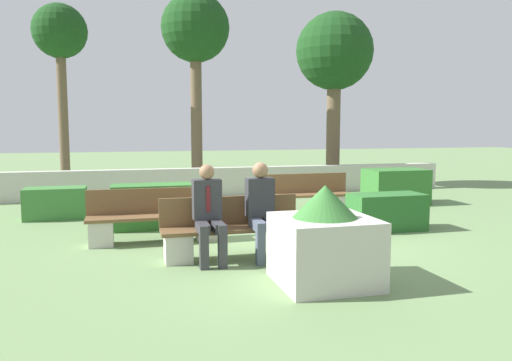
# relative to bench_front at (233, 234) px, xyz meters

# --- Properties ---
(ground_plane) EXTENTS (60.00, 60.00, 0.00)m
(ground_plane) POSITION_rel_bench_front_xyz_m (1.05, 0.98, -0.32)
(ground_plane) COLOR #6B8956
(perimeter_wall) EXTENTS (12.89, 0.30, 0.74)m
(perimeter_wall) POSITION_rel_bench_front_xyz_m (1.05, 6.29, 0.04)
(perimeter_wall) COLOR beige
(perimeter_wall) RESTS_ON ground_plane
(bench_front) EXTENTS (1.98, 0.48, 0.83)m
(bench_front) POSITION_rel_bench_front_xyz_m (0.00, 0.00, 0.00)
(bench_front) COLOR brown
(bench_front) RESTS_ON ground_plane
(bench_left_side) EXTENTS (2.10, 0.48, 0.83)m
(bench_left_side) POSITION_rel_bench_front_xyz_m (-0.97, 1.23, 0.00)
(bench_left_side) COLOR brown
(bench_left_side) RESTS_ON ground_plane
(bench_right_side) EXTENTS (1.86, 0.49, 0.83)m
(bench_right_side) POSITION_rel_bench_front_xyz_m (2.25, 2.96, -0.00)
(bench_right_side) COLOR brown
(bench_right_side) RESTS_ON ground_plane
(person_seated_man) EXTENTS (0.38, 0.63, 1.31)m
(person_seated_man) POSITION_rel_bench_front_xyz_m (-0.36, -0.14, 0.39)
(person_seated_man) COLOR #333338
(person_seated_man) RESTS_ON ground_plane
(person_seated_woman) EXTENTS (0.38, 0.63, 1.32)m
(person_seated_woman) POSITION_rel_bench_front_xyz_m (0.39, -0.14, 0.40)
(person_seated_woman) COLOR #515B70
(person_seated_woman) RESTS_ON ground_plane
(hedge_block_near_left) EXTENTS (1.29, 0.64, 0.64)m
(hedge_block_near_left) POSITION_rel_bench_front_xyz_m (3.02, 1.11, -0.00)
(hedge_block_near_left) COLOR #286028
(hedge_block_near_left) RESTS_ON ground_plane
(hedge_block_near_right) EXTENTS (1.38, 0.89, 0.82)m
(hedge_block_near_right) POSITION_rel_bench_front_xyz_m (4.77, 3.77, 0.09)
(hedge_block_near_right) COLOR #33702D
(hedge_block_near_right) RESTS_ON ground_plane
(hedge_block_mid_left) EXTENTS (1.16, 0.61, 0.62)m
(hedge_block_mid_left) POSITION_rel_bench_front_xyz_m (-2.74, 3.78, -0.01)
(hedge_block_mid_left) COLOR #3D7A38
(hedge_block_mid_left) RESTS_ON ground_plane
(hedge_block_mid_right) EXTENTS (1.40, 0.62, 0.79)m
(hedge_block_mid_right) POSITION_rel_bench_front_xyz_m (-0.96, 2.35, 0.07)
(hedge_block_mid_right) COLOR #33702D
(hedge_block_mid_right) RESTS_ON ground_plane
(planter_corner_left) EXTENTS (1.08, 1.08, 1.15)m
(planter_corner_left) POSITION_rel_bench_front_xyz_m (0.77, -1.42, 0.17)
(planter_corner_left) COLOR beige
(planter_corner_left) RESTS_ON ground_plane
(tree_leftmost) EXTENTS (1.47, 1.47, 5.14)m
(tree_leftmost) POSITION_rel_bench_front_xyz_m (-3.00, 8.19, 3.89)
(tree_leftmost) COLOR brown
(tree_leftmost) RESTS_ON ground_plane
(tree_center_left) EXTENTS (1.94, 1.94, 5.57)m
(tree_center_left) POSITION_rel_bench_front_xyz_m (0.66, 7.78, 4.14)
(tree_center_left) COLOR brown
(tree_center_left) RESTS_ON ground_plane
(tree_center_right) EXTENTS (2.33, 2.33, 5.25)m
(tree_center_right) POSITION_rel_bench_front_xyz_m (4.84, 7.59, 3.65)
(tree_center_right) COLOR brown
(tree_center_right) RESTS_ON ground_plane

